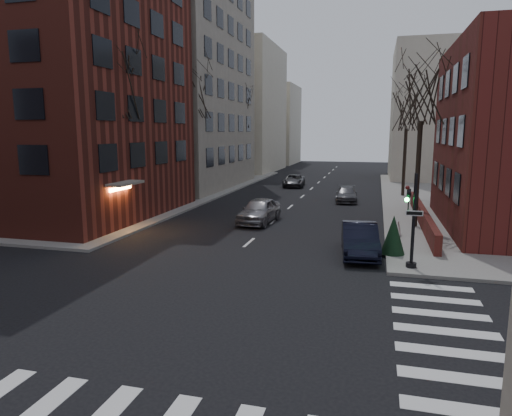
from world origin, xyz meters
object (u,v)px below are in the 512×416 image
at_px(car_lane_gray, 346,194).
at_px(evergreen_shrub, 393,235).
at_px(tree_right_b, 407,111).
at_px(streetlamp_near, 182,152).
at_px(car_lane_silver, 259,211).
at_px(tree_left_a, 115,87).
at_px(tree_right_a, 422,93).
at_px(tree_left_b, 193,94).
at_px(tree_left_c, 241,112).
at_px(streetlamp_far, 251,145).
at_px(parked_sedan, 360,240).
at_px(car_lane_far, 294,181).
at_px(traffic_signal, 412,227).
at_px(sandwich_board, 396,228).

distance_m(car_lane_gray, evergreen_shrub, 17.16).
xyz_separation_m(tree_right_b, car_lane_gray, (-4.73, -4.10, -6.97)).
distance_m(streetlamp_near, car_lane_silver, 9.41).
relative_size(tree_left_a, tree_right_a, 1.06).
height_order(tree_right_b, car_lane_gray, tree_right_b).
height_order(tree_left_b, tree_left_c, tree_left_b).
distance_m(tree_right_a, car_lane_silver, 12.04).
xyz_separation_m(streetlamp_far, car_lane_gray, (12.27, -14.10, -3.62)).
bearing_deg(tree_left_b, car_lane_gray, 8.41).
bearing_deg(parked_sedan, car_lane_far, 101.00).
relative_size(tree_right_b, parked_sedan, 1.98).
relative_size(tree_left_a, car_lane_silver, 2.19).
relative_size(traffic_signal, car_lane_far, 0.87).
bearing_deg(tree_right_b, streetlamp_far, 149.53).
bearing_deg(tree_right_b, tree_left_b, -161.18).
height_order(tree_right_a, car_lane_silver, tree_right_a).
distance_m(car_lane_silver, sandwich_board, 8.71).
bearing_deg(car_lane_gray, streetlamp_near, -157.46).
distance_m(traffic_signal, tree_right_a, 10.92).
bearing_deg(tree_left_a, car_lane_gray, 47.21).
bearing_deg(streetlamp_far, tree_left_a, -91.23).
xyz_separation_m(tree_left_a, car_lane_silver, (8.00, 3.32, -7.67)).
bearing_deg(traffic_signal, streetlamp_near, 141.13).
bearing_deg(sandwich_board, streetlamp_near, 166.72).
relative_size(parked_sedan, car_lane_far, 1.01).
height_order(tree_left_b, car_lane_silver, tree_left_b).
height_order(parked_sedan, car_lane_silver, car_lane_silver).
bearing_deg(tree_left_a, sandwich_board, 3.59).
relative_size(tree_right_b, streetlamp_near, 1.46).
bearing_deg(parked_sedan, tree_right_b, 76.23).
bearing_deg(car_lane_silver, tree_left_c, 114.10).
xyz_separation_m(tree_left_b, parked_sedan, (14.58, -15.07, -8.15)).
height_order(tree_left_a, streetlamp_far, tree_left_a).
height_order(tree_left_a, tree_right_b, tree_left_a).
xyz_separation_m(tree_left_a, car_lane_far, (6.71, 23.31, -7.83)).
height_order(tree_right_b, car_lane_silver, tree_right_b).
height_order(streetlamp_near, car_lane_gray, streetlamp_near).
bearing_deg(sandwich_board, streetlamp_far, 130.89).
height_order(traffic_signal, car_lane_silver, traffic_signal).
bearing_deg(sandwich_board, evergreen_shrub, -83.74).
xyz_separation_m(tree_right_a, parked_sedan, (-3.02, -7.07, -7.26)).
height_order(tree_left_c, sandwich_board, tree_left_c).
relative_size(tree_left_a, car_lane_far, 2.22).
xyz_separation_m(traffic_signal, tree_right_b, (0.86, 23.01, 5.68)).
height_order(car_lane_gray, car_lane_far, car_lane_far).
height_order(tree_left_a, car_lane_far, tree_left_a).
height_order(tree_left_b, parked_sedan, tree_left_b).
bearing_deg(car_lane_far, traffic_signal, -75.64).
bearing_deg(tree_left_c, streetlamp_far, 73.30).
height_order(tree_left_b, streetlamp_near, tree_left_b).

